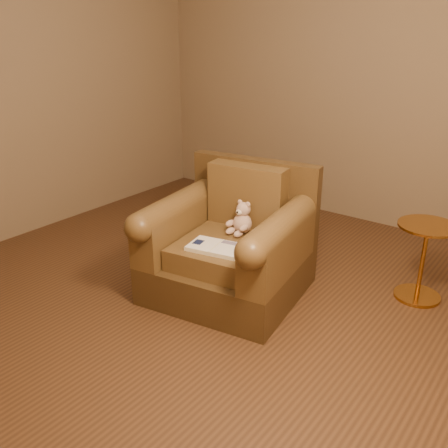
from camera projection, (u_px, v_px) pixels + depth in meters
The scene contains 6 objects.
floor at pixel (208, 288), 3.67m from camera, with size 4.00×4.00×0.00m, color #4C2E1A.
room at pixel (204, 40), 3.03m from camera, with size 4.02×4.02×2.71m.
armchair at pixel (231, 246), 3.53m from camera, with size 1.12×1.08×0.89m.
teddy_bear at pixel (241, 221), 3.52m from camera, with size 0.17×0.20×0.24m.
guidebook at pixel (216, 247), 3.28m from camera, with size 0.40×0.29×0.03m.
side_table at pixel (423, 259), 3.44m from camera, with size 0.40×0.40×0.56m.
Camera 1 is at (2.04, -2.50, 1.82)m, focal length 40.00 mm.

